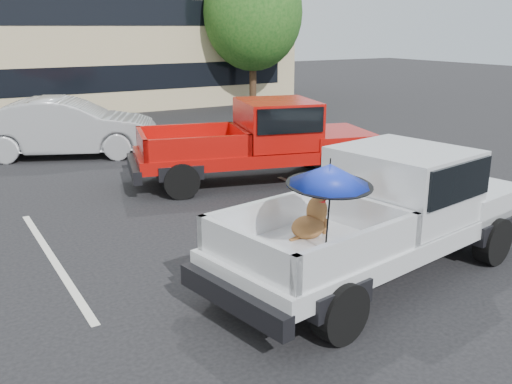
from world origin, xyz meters
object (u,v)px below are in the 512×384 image
tree_back (129,11)px  silver_sedan (67,127)px  silver_pickup (392,205)px  red_pickup (270,137)px  tree_right (253,13)px

tree_back → silver_sedan: size_ratio=1.39×
tree_back → silver_sedan: bearing=-115.8°
silver_sedan → silver_pickup: bearing=-145.0°
silver_pickup → red_pickup: silver_pickup is taller
tree_right → silver_sedan: 12.24m
tree_back → silver_pickup: 25.71m
red_pickup → tree_right: bearing=76.1°
tree_right → silver_sedan: tree_right is taller
tree_back → silver_pickup: bearing=-100.4°
red_pickup → silver_sedan: (-3.58, 5.28, -0.22)m
tree_right → tree_back: tree_back is taller
silver_pickup → silver_sedan: 10.99m
silver_pickup → silver_sedan: size_ratio=1.16×
silver_pickup → red_pickup: 5.61m
tree_right → silver_pickup: tree_right is taller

